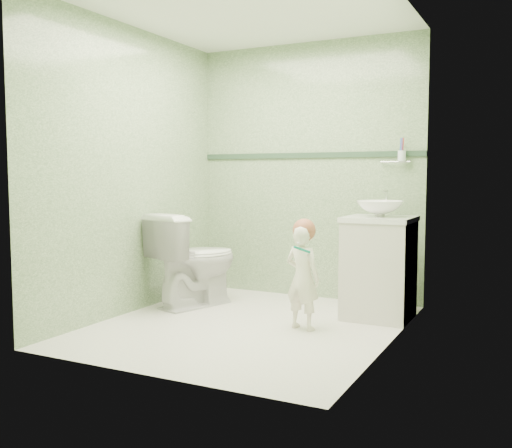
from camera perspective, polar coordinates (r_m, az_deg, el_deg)
The scene contains 12 objects.
ground at distance 4.55m, azimuth -0.86°, elevation -9.97°, with size 2.50×2.50×0.00m, color silver.
room_shell at distance 4.40m, azimuth -0.88°, elevation 5.31°, with size 2.50×2.54×2.40m.
trim_stripe at distance 5.53m, azimuth 5.08°, elevation 6.74°, with size 2.20×0.02×0.05m, color #2C4631.
vanity at distance 4.82m, azimuth 11.98°, elevation -4.39°, with size 0.52×0.50×0.80m, color silver.
counter at distance 4.77m, azimuth 12.06°, elevation 0.48°, with size 0.54×0.52×0.04m, color white.
basin at distance 4.77m, azimuth 12.08°, elevation 1.48°, with size 0.37×0.37×0.13m, color white.
faucet at distance 4.94m, azimuth 12.63°, elevation 2.52°, with size 0.03×0.13×0.18m.
cup_holder at distance 5.22m, azimuth 14.06°, elevation 6.52°, with size 0.26×0.07×0.21m.
toilet at distance 5.19m, azimuth -6.00°, elevation -3.48°, with size 0.47×0.82×0.83m, color white.
toddler at distance 4.40m, azimuth 4.60°, elevation -5.28°, with size 0.29×0.19×0.79m, color white.
hair_cap at distance 4.37m, azimuth 4.75°, elevation -0.60°, with size 0.17×0.17×0.17m, color #A3593D.
teal_toothbrush at distance 4.22m, azimuth 4.50°, elevation -2.45°, with size 0.11×0.14×0.08m.
Camera 1 is at (2.03, -3.91, 1.16)m, focal length 40.71 mm.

